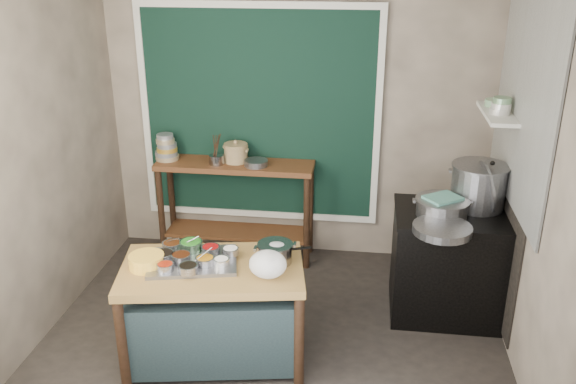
# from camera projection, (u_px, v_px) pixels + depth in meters

# --- Properties ---
(floor) EXTENTS (3.50, 3.00, 0.02)m
(floor) POSITION_uv_depth(u_px,v_px,m) (273.00, 337.00, 4.70)
(floor) COLOR #2B2521
(floor) RESTS_ON ground
(back_wall) EXTENTS (3.50, 0.02, 2.80)m
(back_wall) POSITION_uv_depth(u_px,v_px,m) (298.00, 111.00, 5.56)
(back_wall) COLOR gray
(back_wall) RESTS_ON floor
(left_wall) EXTENTS (0.02, 3.00, 2.80)m
(left_wall) POSITION_uv_depth(u_px,v_px,m) (31.00, 154.00, 4.39)
(left_wall) COLOR gray
(left_wall) RESTS_ON floor
(right_wall) EXTENTS (0.02, 3.00, 2.80)m
(right_wall) POSITION_uv_depth(u_px,v_px,m) (539.00, 177.00, 3.95)
(right_wall) COLOR gray
(right_wall) RESTS_ON floor
(curtain_panel) EXTENTS (2.10, 0.02, 1.90)m
(curtain_panel) POSITION_uv_depth(u_px,v_px,m) (259.00, 116.00, 5.58)
(curtain_panel) COLOR black
(curtain_panel) RESTS_ON back_wall
(curtain_frame) EXTENTS (2.22, 0.03, 2.02)m
(curtain_frame) POSITION_uv_depth(u_px,v_px,m) (259.00, 116.00, 5.58)
(curtain_frame) COLOR beige
(curtain_frame) RESTS_ON back_wall
(tile_panel) EXTENTS (0.02, 1.70, 1.70)m
(tile_panel) POSITION_uv_depth(u_px,v_px,m) (526.00, 90.00, 4.29)
(tile_panel) COLOR #B2B2AA
(tile_panel) RESTS_ON right_wall
(soot_patch) EXTENTS (0.01, 1.30, 1.30)m
(soot_patch) POSITION_uv_depth(u_px,v_px,m) (502.00, 231.00, 4.82)
(soot_patch) COLOR black
(soot_patch) RESTS_ON right_wall
(wall_shelf) EXTENTS (0.22, 0.70, 0.03)m
(wall_shelf) POSITION_uv_depth(u_px,v_px,m) (498.00, 114.00, 4.68)
(wall_shelf) COLOR beige
(wall_shelf) RESTS_ON right_wall
(prep_table) EXTENTS (1.36, 0.93, 0.75)m
(prep_table) POSITION_uv_depth(u_px,v_px,m) (214.00, 313.00, 4.33)
(prep_table) COLOR brown
(prep_table) RESTS_ON floor
(back_counter) EXTENTS (1.45, 0.40, 0.95)m
(back_counter) POSITION_uv_depth(u_px,v_px,m) (237.00, 210.00, 5.76)
(back_counter) COLOR brown
(back_counter) RESTS_ON floor
(stove_block) EXTENTS (0.90, 0.68, 0.85)m
(stove_block) POSITION_uv_depth(u_px,v_px,m) (450.00, 265.00, 4.88)
(stove_block) COLOR black
(stove_block) RESTS_ON floor
(stove_top) EXTENTS (0.92, 0.69, 0.03)m
(stove_top) POSITION_uv_depth(u_px,v_px,m) (455.00, 215.00, 4.71)
(stove_top) COLOR black
(stove_top) RESTS_ON stove_block
(condiment_tray) EXTENTS (0.68, 0.55, 0.03)m
(condiment_tray) POSITION_uv_depth(u_px,v_px,m) (193.00, 261.00, 4.22)
(condiment_tray) COLOR gray
(condiment_tray) RESTS_ON prep_table
(condiment_bowls) EXTENTS (0.57, 0.47, 0.07)m
(condiment_bowls) POSITION_uv_depth(u_px,v_px,m) (190.00, 255.00, 4.22)
(condiment_bowls) COLOR gray
(condiment_bowls) RESTS_ON condiment_tray
(yellow_basin) EXTENTS (0.26, 0.26, 0.09)m
(yellow_basin) POSITION_uv_depth(u_px,v_px,m) (147.00, 261.00, 4.16)
(yellow_basin) COLOR gold
(yellow_basin) RESTS_ON prep_table
(saucepan) EXTENTS (0.33, 0.33, 0.14)m
(saucepan) POSITION_uv_depth(u_px,v_px,m) (275.00, 253.00, 4.22)
(saucepan) COLOR gray
(saucepan) RESTS_ON prep_table
(plastic_bag_a) EXTENTS (0.30, 0.27, 0.19)m
(plastic_bag_a) POSITION_uv_depth(u_px,v_px,m) (268.00, 264.00, 4.02)
(plastic_bag_a) COLOR white
(plastic_bag_a) RESTS_ON prep_table
(plastic_bag_b) EXTENTS (0.23, 0.21, 0.15)m
(plastic_bag_b) POSITION_uv_depth(u_px,v_px,m) (277.00, 252.00, 4.21)
(plastic_bag_b) COLOR white
(plastic_bag_b) RESTS_ON prep_table
(bowl_stack) EXTENTS (0.22, 0.22, 0.24)m
(bowl_stack) POSITION_uv_depth(u_px,v_px,m) (166.00, 149.00, 5.63)
(bowl_stack) COLOR tan
(bowl_stack) RESTS_ON back_counter
(utensil_cup) EXTENTS (0.18, 0.18, 0.09)m
(utensil_cup) POSITION_uv_depth(u_px,v_px,m) (217.00, 159.00, 5.53)
(utensil_cup) COLOR gray
(utensil_cup) RESTS_ON back_counter
(ceramic_crock) EXTENTS (0.30, 0.30, 0.15)m
(ceramic_crock) POSITION_uv_depth(u_px,v_px,m) (236.00, 154.00, 5.58)
(ceramic_crock) COLOR #90794E
(ceramic_crock) RESTS_ON back_counter
(wide_bowl) EXTENTS (0.28, 0.28, 0.05)m
(wide_bowl) POSITION_uv_depth(u_px,v_px,m) (256.00, 163.00, 5.50)
(wide_bowl) COLOR gray
(wide_bowl) RESTS_ON back_counter
(stock_pot) EXTENTS (0.48, 0.48, 0.35)m
(stock_pot) POSITION_uv_depth(u_px,v_px,m) (478.00, 186.00, 4.75)
(stock_pot) COLOR gray
(stock_pot) RESTS_ON stove_top
(pot_lid) EXTENTS (0.15, 0.42, 0.41)m
(pot_lid) POSITION_uv_depth(u_px,v_px,m) (487.00, 186.00, 4.67)
(pot_lid) COLOR gray
(pot_lid) RESTS_ON stove_top
(steamer) EXTENTS (0.43, 0.43, 0.14)m
(steamer) POSITION_uv_depth(u_px,v_px,m) (442.00, 207.00, 4.64)
(steamer) COLOR gray
(steamer) RESTS_ON stove_top
(green_cloth) EXTENTS (0.32, 0.31, 0.02)m
(green_cloth) POSITION_uv_depth(u_px,v_px,m) (443.00, 198.00, 4.61)
(green_cloth) COLOR slate
(green_cloth) RESTS_ON steamer
(shallow_pan) EXTENTS (0.56, 0.56, 0.06)m
(shallow_pan) POSITION_uv_depth(u_px,v_px,m) (442.00, 229.00, 4.37)
(shallow_pan) COLOR gray
(shallow_pan) RESTS_ON stove_top
(shelf_bowl_stack) EXTENTS (0.16, 0.16, 0.13)m
(shelf_bowl_stack) POSITION_uv_depth(u_px,v_px,m) (501.00, 106.00, 4.59)
(shelf_bowl_stack) COLOR silver
(shelf_bowl_stack) RESTS_ON wall_shelf
(shelf_bowl_green) EXTENTS (0.18, 0.18, 0.06)m
(shelf_bowl_green) POSITION_uv_depth(u_px,v_px,m) (495.00, 103.00, 4.82)
(shelf_bowl_green) COLOR gray
(shelf_bowl_green) RESTS_ON wall_shelf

